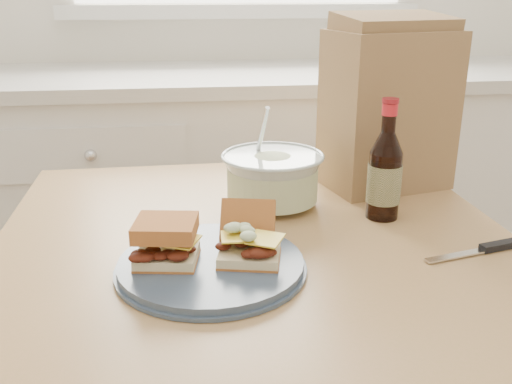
{
  "coord_description": "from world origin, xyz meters",
  "views": [
    {
      "loc": [
        -0.23,
        -0.24,
        1.21
      ],
      "look_at": [
        -0.1,
        0.72,
        0.86
      ],
      "focal_mm": 40.0,
      "sensor_mm": 36.0,
      "label": 1
    }
  ],
  "objects": [
    {
      "name": "cabinet_run",
      "position": [
        -0.0,
        1.7,
        0.47
      ],
      "size": [
        2.5,
        0.64,
        0.94
      ],
      "color": "silver",
      "rests_on": "ground"
    },
    {
      "name": "beer_bottle",
      "position": [
        0.15,
        0.76,
        0.87
      ],
      "size": [
        0.07,
        0.07,
        0.24
      ],
      "rotation": [
        0.0,
        0.0,
        0.35
      ],
      "color": "black",
      "rests_on": "dining_table"
    },
    {
      "name": "sandwich_right",
      "position": [
        -0.13,
        0.59,
        0.83
      ],
      "size": [
        0.11,
        0.15,
        0.08
      ],
      "rotation": [
        0.0,
        0.0,
        -0.22
      ],
      "color": "beige",
      "rests_on": "plate"
    },
    {
      "name": "plate",
      "position": [
        -0.19,
        0.58,
        0.79
      ],
      "size": [
        0.3,
        0.3,
        0.02
      ],
      "primitive_type": "cylinder",
      "color": "#3B4B60",
      "rests_on": "dining_table"
    },
    {
      "name": "sandwich_left",
      "position": [
        -0.26,
        0.58,
        0.83
      ],
      "size": [
        0.11,
        0.1,
        0.07
      ],
      "rotation": [
        0.0,
        0.0,
        -0.16
      ],
      "color": "beige",
      "rests_on": "plate"
    },
    {
      "name": "paper_bag",
      "position": [
        0.22,
        0.95,
        0.95
      ],
      "size": [
        0.3,
        0.23,
        0.34
      ],
      "primitive_type": "cube",
      "rotation": [
        0.0,
        0.0,
        0.24
      ],
      "color": "olive",
      "rests_on": "dining_table"
    },
    {
      "name": "dining_table",
      "position": [
        -0.11,
        0.7,
        0.67
      ],
      "size": [
        0.95,
        0.95,
        0.78
      ],
      "rotation": [
        0.0,
        0.0,
        0.02
      ],
      "color": "tan",
      "rests_on": "ground"
    },
    {
      "name": "knife",
      "position": [
        0.28,
        0.59,
        0.79
      ],
      "size": [
        0.19,
        0.06,
        0.01
      ],
      "rotation": [
        0.0,
        0.0,
        0.23
      ],
      "color": "silver",
      "rests_on": "dining_table"
    },
    {
      "name": "coleslaw_bowl",
      "position": [
        -0.05,
        0.86,
        0.83
      ],
      "size": [
        0.21,
        0.21,
        0.21
      ],
      "color": "silver",
      "rests_on": "dining_table"
    }
  ]
}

